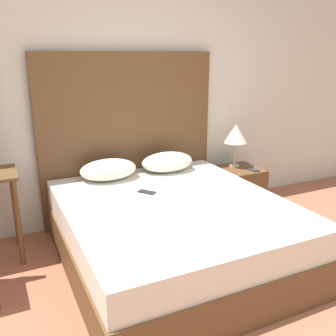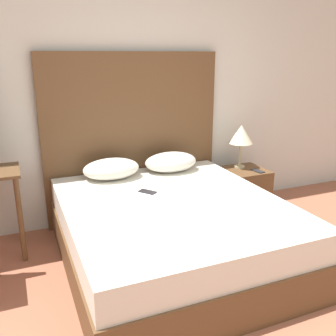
{
  "view_description": "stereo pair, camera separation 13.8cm",
  "coord_description": "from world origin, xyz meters",
  "px_view_note": "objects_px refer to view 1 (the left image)",
  "views": [
    {
      "loc": [
        -1.3,
        -1.21,
        1.66
      ],
      "look_at": [
        -0.05,
        1.39,
        0.79
      ],
      "focal_mm": 40.0,
      "sensor_mm": 36.0,
      "label": 1
    },
    {
      "loc": [
        -1.17,
        -1.27,
        1.66
      ],
      "look_at": [
        -0.05,
        1.39,
        0.79
      ],
      "focal_mm": 40.0,
      "sensor_mm": 36.0,
      "label": 2
    }
  ],
  "objects_px": {
    "bed": "(173,232)",
    "phone_on_bed": "(147,192)",
    "nightstand": "(240,189)",
    "table_lamp": "(236,134)",
    "phone_on_nightstand": "(252,170)"
  },
  "relations": [
    {
      "from": "bed",
      "to": "phone_on_bed",
      "type": "distance_m",
      "value": 0.4
    },
    {
      "from": "bed",
      "to": "phone_on_bed",
      "type": "xyz_separation_m",
      "value": [
        -0.12,
        0.27,
        0.28
      ]
    },
    {
      "from": "bed",
      "to": "phone_on_bed",
      "type": "height_order",
      "value": "phone_on_bed"
    },
    {
      "from": "nightstand",
      "to": "table_lamp",
      "type": "relative_size",
      "value": 1.0
    },
    {
      "from": "phone_on_bed",
      "to": "nightstand",
      "type": "distance_m",
      "value": 1.38
    },
    {
      "from": "bed",
      "to": "table_lamp",
      "type": "xyz_separation_m",
      "value": [
        1.13,
        0.77,
        0.57
      ]
    },
    {
      "from": "table_lamp",
      "to": "phone_on_bed",
      "type": "bearing_deg",
      "value": -158.09
    },
    {
      "from": "phone_on_bed",
      "to": "phone_on_nightstand",
      "type": "relative_size",
      "value": 1.02
    },
    {
      "from": "phone_on_bed",
      "to": "phone_on_nightstand",
      "type": "bearing_deg",
      "value": 12.74
    },
    {
      "from": "bed",
      "to": "table_lamp",
      "type": "distance_m",
      "value": 1.48
    },
    {
      "from": "phone_on_bed",
      "to": "nightstand",
      "type": "xyz_separation_m",
      "value": [
        1.28,
        0.42,
        -0.31
      ]
    },
    {
      "from": "nightstand",
      "to": "phone_on_bed",
      "type": "bearing_deg",
      "value": -162.03
    },
    {
      "from": "nightstand",
      "to": "phone_on_nightstand",
      "type": "xyz_separation_m",
      "value": [
        0.07,
        -0.11,
        0.24
      ]
    },
    {
      "from": "phone_on_bed",
      "to": "table_lamp",
      "type": "bearing_deg",
      "value": 21.91
    },
    {
      "from": "bed",
      "to": "phone_on_nightstand",
      "type": "xyz_separation_m",
      "value": [
        1.24,
        0.57,
        0.21
      ]
    }
  ]
}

